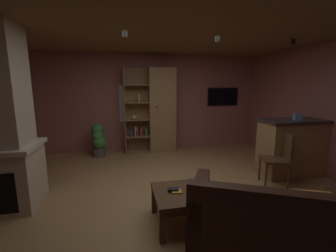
% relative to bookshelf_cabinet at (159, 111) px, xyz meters
% --- Properties ---
extents(floor, '(6.02, 5.48, 0.02)m').
position_rel_bookshelf_cabinet_xyz_m(floor, '(-0.19, -2.50, -1.07)').
color(floor, '#A37A4C').
rests_on(floor, ground).
extents(wall_back, '(6.14, 0.06, 2.52)m').
position_rel_bookshelf_cabinet_xyz_m(wall_back, '(-0.19, 0.27, 0.20)').
color(wall_back, '#9E5B56').
rests_on(wall_back, ground).
extents(ceiling, '(6.02, 5.48, 0.02)m').
position_rel_bookshelf_cabinet_xyz_m(ceiling, '(-0.19, -2.50, 1.46)').
color(ceiling, brown).
extents(window_pane_back, '(0.63, 0.01, 0.95)m').
position_rel_bookshelf_cabinet_xyz_m(window_pane_back, '(-0.67, 0.24, 0.19)').
color(window_pane_back, white).
extents(bookshelf_cabinet, '(1.30, 0.41, 2.16)m').
position_rel_bookshelf_cabinet_xyz_m(bookshelf_cabinet, '(0.00, 0.00, 0.00)').
color(bookshelf_cabinet, '#997047').
rests_on(bookshelf_cabinet, ground).
extents(kitchen_bar_counter, '(1.48, 0.62, 1.09)m').
position_rel_bookshelf_cabinet_xyz_m(kitchen_bar_counter, '(2.37, -2.11, -0.52)').
color(kitchen_bar_counter, '#997047').
rests_on(kitchen_bar_counter, ground).
extents(tissue_box, '(0.15, 0.15, 0.11)m').
position_rel_bookshelf_cabinet_xyz_m(tissue_box, '(2.25, -2.19, 0.08)').
color(tissue_box, '#598CBF').
rests_on(tissue_box, kitchen_bar_counter).
extents(leather_couch, '(1.80, 1.48, 0.84)m').
position_rel_bookshelf_cabinet_xyz_m(leather_couch, '(0.49, -3.91, -0.76)').
color(leather_couch, '#382116').
rests_on(leather_couch, ground).
extents(coffee_table, '(0.58, 0.70, 0.42)m').
position_rel_bookshelf_cabinet_xyz_m(coffee_table, '(-0.30, -3.22, -0.73)').
color(coffee_table, '#4C331E').
rests_on(coffee_table, ground).
extents(table_book_0, '(0.14, 0.12, 0.02)m').
position_rel_bookshelf_cabinet_xyz_m(table_book_0, '(-0.31, -3.22, -0.63)').
color(table_book_0, gold).
rests_on(table_book_0, coffee_table).
extents(table_book_1, '(0.15, 0.10, 0.02)m').
position_rel_bookshelf_cabinet_xyz_m(table_book_1, '(-0.35, -3.19, -0.61)').
color(table_book_1, black).
rests_on(table_book_1, coffee_table).
extents(dining_chair, '(0.53, 0.53, 0.92)m').
position_rel_bookshelf_cabinet_xyz_m(dining_chair, '(1.69, -2.50, -0.54)').
color(dining_chair, '#4C331E').
rests_on(dining_chair, ground).
extents(potted_floor_plant, '(0.36, 0.38, 0.83)m').
position_rel_bookshelf_cabinet_xyz_m(potted_floor_plant, '(-1.52, -0.19, -0.64)').
color(potted_floor_plant, '#4C4C51').
rests_on(potted_floor_plant, ground).
extents(wall_mounted_tv, '(0.89, 0.06, 0.50)m').
position_rel_bookshelf_cabinet_xyz_m(wall_mounted_tv, '(1.88, 0.21, 0.34)').
color(wall_mounted_tv, black).
extents(track_light_spot_0, '(0.07, 0.07, 0.09)m').
position_rel_bookshelf_cabinet_xyz_m(track_light_spot_0, '(-2.36, -2.17, 1.38)').
color(track_light_spot_0, black).
extents(track_light_spot_1, '(0.07, 0.07, 0.09)m').
position_rel_bookshelf_cabinet_xyz_m(track_light_spot_1, '(-0.86, -2.25, 1.38)').
color(track_light_spot_1, black).
extents(track_light_spot_2, '(0.07, 0.07, 0.09)m').
position_rel_bookshelf_cabinet_xyz_m(track_light_spot_2, '(0.59, -2.20, 1.38)').
color(track_light_spot_2, black).
extents(track_light_spot_3, '(0.07, 0.07, 0.09)m').
position_rel_bookshelf_cabinet_xyz_m(track_light_spot_3, '(1.97, -2.22, 1.38)').
color(track_light_spot_3, black).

